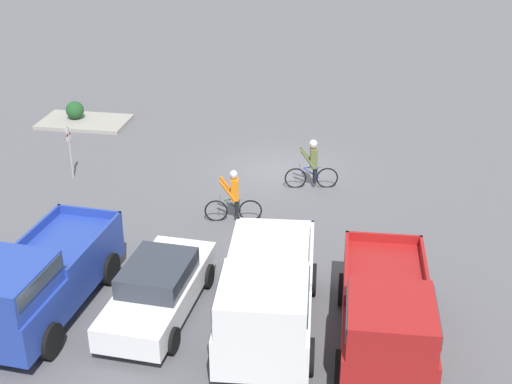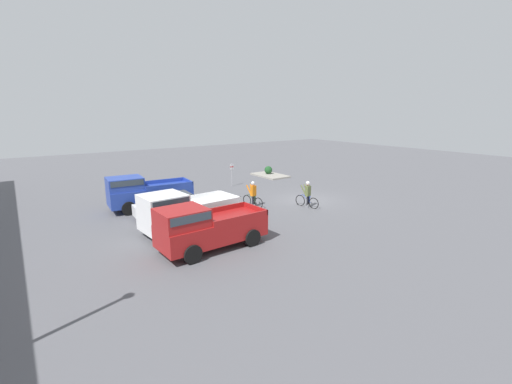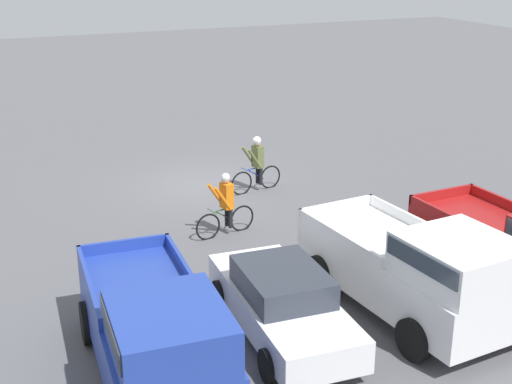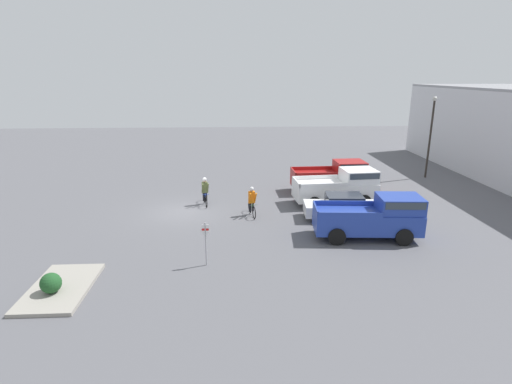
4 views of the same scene
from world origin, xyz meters
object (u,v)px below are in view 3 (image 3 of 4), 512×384
at_px(pickup_truck_2, 155,333).
at_px(sedan_0, 282,302).
at_px(cyclist_0, 226,204).
at_px(cyclist_1, 257,163).
at_px(pickup_truck_1, 418,269).

bearing_deg(pickup_truck_2, sedan_0, -163.83).
height_order(cyclist_0, cyclist_1, cyclist_1).
relative_size(sedan_0, cyclist_0, 2.55).
height_order(pickup_truck_1, pickup_truck_2, pickup_truck_1).
distance_m(cyclist_0, cyclist_1, 3.64).
relative_size(cyclist_0, cyclist_1, 0.98).
relative_size(pickup_truck_1, pickup_truck_2, 0.99).
bearing_deg(sedan_0, pickup_truck_2, 16.17).
bearing_deg(cyclist_0, pickup_truck_2, 58.58).
xyz_separation_m(pickup_truck_1, cyclist_0, (1.95, -5.81, -0.28)).
xyz_separation_m(sedan_0, cyclist_1, (-3.08, -8.15, 0.18)).
bearing_deg(cyclist_1, pickup_truck_1, 88.39).
bearing_deg(pickup_truck_1, sedan_0, -11.24).
xyz_separation_m(pickup_truck_2, cyclist_1, (-5.91, -8.97, -0.25)).
bearing_deg(cyclist_1, pickup_truck_2, 56.62).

